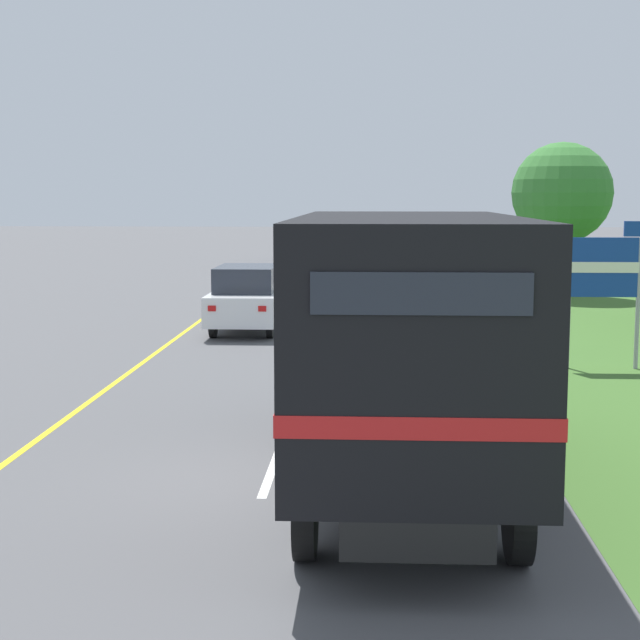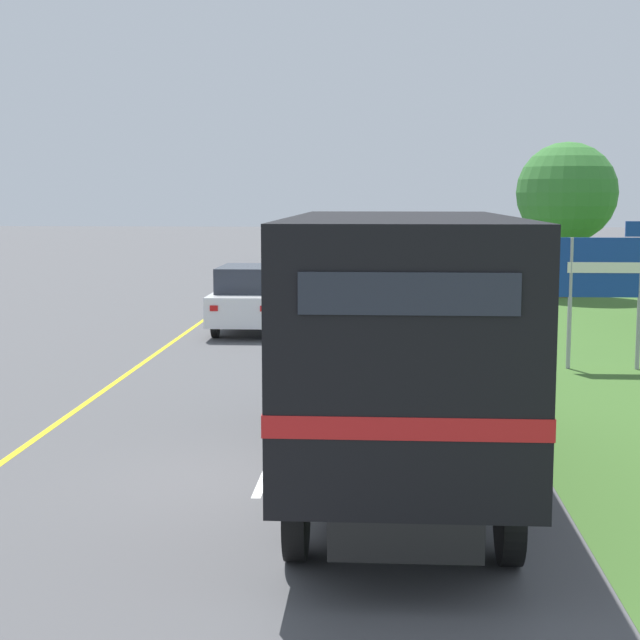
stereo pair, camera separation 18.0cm
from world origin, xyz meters
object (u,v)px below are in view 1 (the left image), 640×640
object	(u,v)px
lead_car_white	(248,298)
lead_car_white_ahead	(388,262)
highway_sign	(606,273)
horse_trailer_truck	(405,336)
roadside_tree_far	(562,193)
lead_car_blue_ahead	(313,242)

from	to	relation	value
lead_car_white	lead_car_white_ahead	world-z (taller)	lead_car_white_ahead
lead_car_white_ahead	highway_sign	bearing A→B (deg)	-77.53
horse_trailer_truck	lead_car_white_ahead	xyz separation A→B (m)	(0.24, 28.08, -0.99)
lead_car_white	roadside_tree_far	distance (m)	14.08
lead_car_white	highway_sign	distance (m)	9.91
lead_car_white_ahead	lead_car_blue_ahead	size ratio (longest dim) A/B	0.99
horse_trailer_truck	lead_car_white	world-z (taller)	horse_trailer_truck
horse_trailer_truck	lead_car_blue_ahead	size ratio (longest dim) A/B	1.90
highway_sign	roadside_tree_far	bearing A→B (deg)	82.96
horse_trailer_truck	lead_car_white_ahead	bearing A→B (deg)	89.52
lead_car_white_ahead	horse_trailer_truck	bearing A→B (deg)	-90.48
lead_car_blue_ahead	roadside_tree_far	xyz separation A→B (m)	(10.08, -19.33, 2.70)
lead_car_white_ahead	highway_sign	world-z (taller)	highway_sign
lead_car_blue_ahead	roadside_tree_far	world-z (taller)	roadside_tree_far
horse_trailer_truck	highway_sign	xyz separation A→B (m)	(4.50, 8.78, 0.11)
horse_trailer_truck	lead_car_white_ahead	size ratio (longest dim) A/B	1.92
horse_trailer_truck	roadside_tree_far	size ratio (longest dim) A/B	1.49
lead_car_blue_ahead	roadside_tree_far	size ratio (longest dim) A/B	0.78
lead_car_white_ahead	highway_sign	distance (m)	19.80
lead_car_blue_ahead	roadside_tree_far	bearing A→B (deg)	-62.47
highway_sign	lead_car_white	bearing A→B (deg)	147.10
lead_car_white	lead_car_white_ahead	bearing A→B (deg)	74.03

